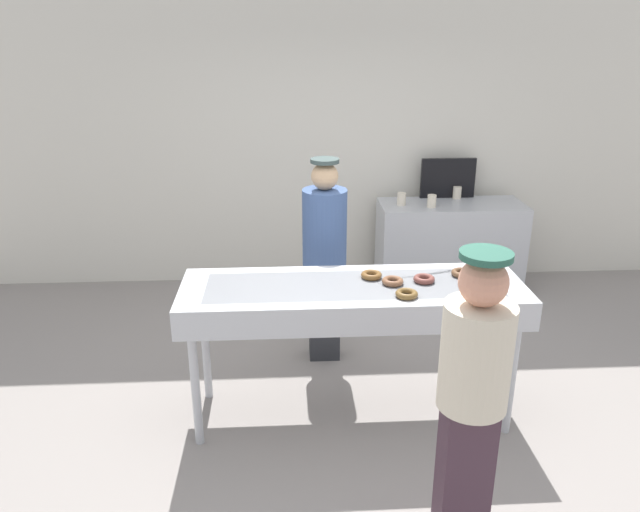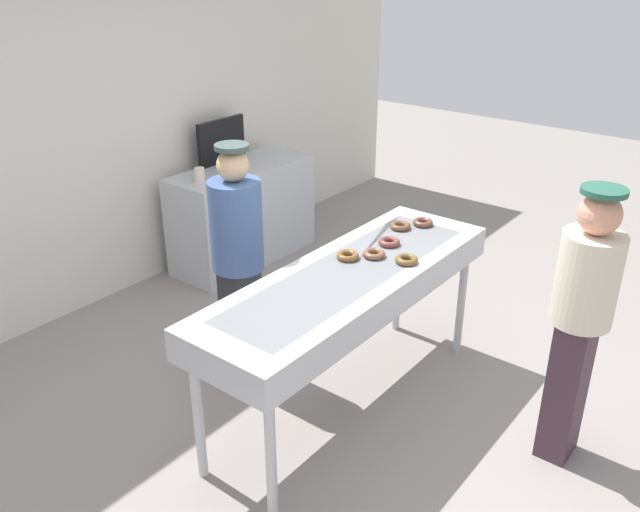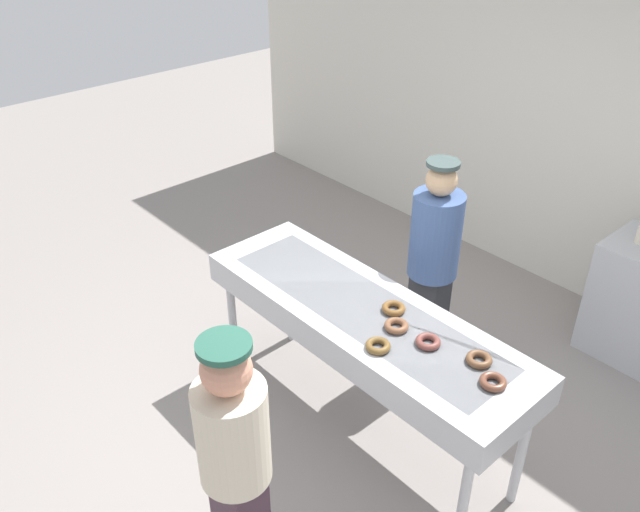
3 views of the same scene
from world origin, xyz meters
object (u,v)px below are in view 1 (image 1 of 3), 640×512
Objects in this scene: worker_baker at (325,250)px; chocolate_donut_3 at (424,279)px; chocolate_donut_4 at (488,278)px; chocolate_donut_5 at (462,273)px; chocolate_donut_1 at (407,294)px; paper_cup_0 at (457,193)px; paper_cup_1 at (432,201)px; paper_cup_2 at (402,199)px; fryer_conveyor at (353,299)px; chocolate_donut_2 at (393,281)px; chocolate_donut_0 at (371,275)px; menu_display at (448,178)px; prep_counter at (449,247)px; customer_waiting at (472,398)px.

chocolate_donut_3 is at bearing 138.11° from worker_baker.
chocolate_donut_5 is (-0.15, 0.09, 0.00)m from chocolate_donut_4.
chocolate_donut_1 is 1.14× the size of paper_cup_0.
paper_cup_2 is at bearing 161.57° from paper_cup_1.
fryer_conveyor is 15.92× the size of chocolate_donut_2.
paper_cup_0 is (0.83, 2.24, -0.02)m from chocolate_donut_3.
chocolate_donut_0 is at bearing -114.28° from paper_cup_1.
worker_baker is (-0.13, 0.80, 0.04)m from fryer_conveyor.
chocolate_donut_1 and chocolate_donut_4 have the same top height.
chocolate_donut_3 is 2.39m from paper_cup_0.
chocolate_donut_4 is (0.76, -0.09, 0.00)m from chocolate_donut_0.
menu_display is at bearing 82.11° from chocolate_donut_4.
prep_counter is 2.58× the size of menu_display.
customer_waiting is 1.16× the size of prep_counter.
customer_waiting is 3.60m from paper_cup_0.
menu_display reaches higher than chocolate_donut_2.
paper_cup_0 is at bearing 75.43° from chocolate_donut_5.
chocolate_donut_1 and chocolate_donut_3 have the same top height.
worker_baker reaches higher than paper_cup_2.
chocolate_donut_1 is (0.31, -0.20, 0.12)m from fryer_conveyor.
paper_cup_2 is (0.23, 2.04, -0.02)m from chocolate_donut_3.
worker_baker is at bearing -123.24° from paper_cup_2.
chocolate_donut_5 is at bearing 17.68° from chocolate_donut_3.
menu_display is at bearing 153.37° from paper_cup_0.
paper_cup_1 is (0.51, 1.94, -0.02)m from chocolate_donut_3.
fryer_conveyor reaches higher than prep_counter.
menu_display is (0.47, 2.20, 0.12)m from chocolate_donut_5.
chocolate_donut_3 is 2.01m from paper_cup_1.
chocolate_donut_4 is at bearing -92.44° from paper_cup_1.
paper_cup_0 is (0.09, 0.18, 0.51)m from prep_counter.
chocolate_donut_3 is at bearing -107.92° from menu_display.
chocolate_donut_5 is 2.26m from menu_display.
chocolate_donut_1 is 0.28m from chocolate_donut_3.
paper_cup_2 is (0.39, 2.26, -0.02)m from chocolate_donut_1.
chocolate_donut_3 reaches higher than fryer_conveyor.
customer_waiting is at bearing -71.22° from fryer_conveyor.
chocolate_donut_3 is at bearing 103.25° from customer_waiting.
chocolate_donut_5 is 1.95m from paper_cup_2.
worker_baker reaches higher than menu_display.
paper_cup_1 reaches higher than chocolate_donut_2.
customer_waiting is 13.48× the size of paper_cup_1.
customer_waiting reaches higher than paper_cup_2.
chocolate_donut_1 is 0.08× the size of customer_waiting.
customer_waiting reaches higher than prep_counter.
menu_display is at bearing 62.46° from fryer_conveyor.
chocolate_donut_2 is at bearing -177.52° from chocolate_donut_4.
chocolate_donut_2 is (0.26, -0.00, 0.12)m from fryer_conveyor.
chocolate_donut_1 is 1.14× the size of paper_cup_2.
customer_waiting is 3.63m from menu_display.
chocolate_donut_1 is (0.17, -0.31, 0.00)m from chocolate_donut_0.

